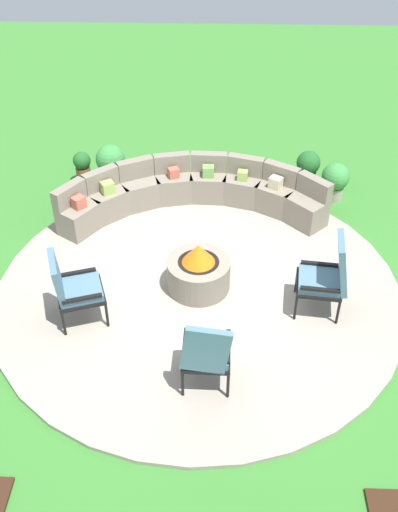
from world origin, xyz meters
The scene contains 11 objects.
ground_plane centered at (0.00, 0.00, 0.00)m, with size 24.00×24.00×0.00m, color #387A2D.
patio_circle centered at (0.00, 0.00, 0.03)m, with size 5.66×5.66×0.06m, color #9E9384.
fire_pit centered at (0.00, 0.00, 0.34)m, with size 0.88×0.88×0.73m.
curved_stone_bench centered at (-0.18, 1.94, 0.37)m, with size 4.28×1.63×0.78m.
lounge_chair_front_left centered at (-1.58, -0.67, 0.60)m, with size 0.75×0.74×1.02m.
lounge_chair_front_right centered at (0.15, -1.71, 0.61)m, with size 0.59×0.60×1.07m.
lounge_chair_back_left centered at (1.69, -0.37, 0.64)m, with size 0.70×0.64×1.15m.
potted_plant_0 centered at (-1.62, 2.75, 0.44)m, with size 0.51×0.51×0.78m.
potted_plant_2 centered at (1.79, 2.77, 0.40)m, with size 0.41×0.41×0.71m.
potted_plant_3 centered at (-2.14, 2.81, 0.33)m, with size 0.31×0.31×0.61m.
potted_plant_5 centered at (2.23, 2.46, 0.36)m, with size 0.47×0.47×0.66m.
Camera 1 is at (0.22, -6.26, 5.57)m, focal length 41.59 mm.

